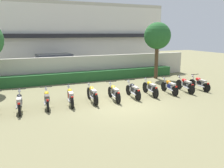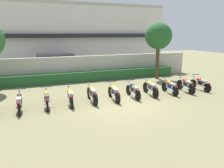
{
  "view_description": "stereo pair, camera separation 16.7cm",
  "coord_description": "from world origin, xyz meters",
  "views": [
    {
      "loc": [
        -4.78,
        -9.99,
        3.55
      ],
      "look_at": [
        0.0,
        1.41,
        0.81
      ],
      "focal_mm": 36.87,
      "sensor_mm": 36.0,
      "label": 1
    },
    {
      "loc": [
        -4.62,
        -10.06,
        3.55
      ],
      "look_at": [
        0.0,
        1.41,
        0.81
      ],
      "focal_mm": 36.87,
      "sensor_mm": 36.0,
      "label": 2
    }
  ],
  "objects": [
    {
      "name": "motorcycle_in_row_5",
      "position": [
        -0.05,
        1.0,
        0.45
      ],
      "size": [
        0.6,
        1.88,
        0.96
      ],
      "rotation": [
        0.0,
        0.0,
        1.5
      ],
      "color": "black",
      "rests_on": "ground"
    },
    {
      "name": "building",
      "position": [
        0.0,
        14.22,
        3.18
      ],
      "size": [
        19.46,
        6.5,
        6.36
      ],
      "color": "silver",
      "rests_on": "ground"
    },
    {
      "name": "parked_car",
      "position": [
        -1.72,
        9.2,
        0.94
      ],
      "size": [
        4.69,
        2.51,
        1.89
      ],
      "rotation": [
        0.0,
        0.0,
        0.12
      ],
      "color": "silver",
      "rests_on": "ground"
    },
    {
      "name": "hedge_row",
      "position": [
        0.0,
        6.48,
        0.37
      ],
      "size": [
        14.79,
        0.7,
        0.74
      ],
      "primitive_type": "cube",
      "color": "#235628",
      "rests_on": "ground"
    },
    {
      "name": "tree_far_side",
      "position": [
        5.5,
        5.42,
        3.31
      ],
      "size": [
        2.07,
        2.07,
        4.39
      ],
      "color": "#4C3823",
      "rests_on": "ground"
    },
    {
      "name": "motorcycle_in_row_1",
      "position": [
        -4.79,
        1.05,
        0.44
      ],
      "size": [
        0.6,
        1.93,
        0.95
      ],
      "rotation": [
        0.0,
        0.0,
        1.52
      ],
      "color": "black",
      "rests_on": "ground"
    },
    {
      "name": "compound_wall",
      "position": [
        0.0,
        7.18,
        0.92
      ],
      "size": [
        18.48,
        0.3,
        1.84
      ],
      "primitive_type": "cube",
      "color": "#BCB7A8",
      "rests_on": "ground"
    },
    {
      "name": "motorcycle_in_row_3",
      "position": [
        -2.39,
        1.15,
        0.45
      ],
      "size": [
        0.6,
        1.91,
        0.96
      ],
      "rotation": [
        0.0,
        0.0,
        1.47
      ],
      "color": "black",
      "rests_on": "ground"
    },
    {
      "name": "motorcycle_in_row_4",
      "position": [
        -1.24,
        1.13,
        0.46
      ],
      "size": [
        0.6,
        1.94,
        0.98
      ],
      "rotation": [
        0.0,
        0.0,
        1.53
      ],
      "color": "black",
      "rests_on": "ground"
    },
    {
      "name": "ground",
      "position": [
        0.0,
        0.0,
        0.0
      ],
      "size": [
        60.0,
        60.0,
        0.0
      ],
      "primitive_type": "plane",
      "color": "olive"
    },
    {
      "name": "motorcycle_in_row_9",
      "position": [
        4.73,
        1.01,
        0.45
      ],
      "size": [
        0.6,
        1.93,
        0.97
      ],
      "rotation": [
        0.0,
        0.0,
        1.46
      ],
      "color": "black",
      "rests_on": "ground"
    },
    {
      "name": "motorcycle_in_row_10",
      "position": [
        5.91,
        1.06,
        0.44
      ],
      "size": [
        0.6,
        1.86,
        0.94
      ],
      "rotation": [
        0.0,
        0.0,
        1.54
      ],
      "color": "black",
      "rests_on": "ground"
    },
    {
      "name": "motorcycle_in_row_2",
      "position": [
        -3.55,
        1.12,
        0.44
      ],
      "size": [
        0.6,
        1.84,
        0.94
      ],
      "rotation": [
        0.0,
        0.0,
        1.49
      ],
      "color": "black",
      "rests_on": "ground"
    },
    {
      "name": "motorcycle_in_row_6",
      "position": [
        1.13,
        1.05,
        0.44
      ],
      "size": [
        0.6,
        1.82,
        0.95
      ],
      "rotation": [
        0.0,
        0.0,
        1.52
      ],
      "color": "black",
      "rests_on": "ground"
    },
    {
      "name": "motorcycle_in_row_8",
      "position": [
        3.58,
        1.03,
        0.44
      ],
      "size": [
        0.6,
        1.8,
        0.94
      ],
      "rotation": [
        0.0,
        0.0,
        1.49
      ],
      "color": "black",
      "rests_on": "ground"
    },
    {
      "name": "motorcycle_in_row_7",
      "position": [
        2.3,
        1.14,
        0.46
      ],
      "size": [
        0.6,
        1.94,
        0.97
      ],
      "rotation": [
        0.0,
        0.0,
        1.47
      ],
      "color": "black",
      "rests_on": "ground"
    }
  ]
}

